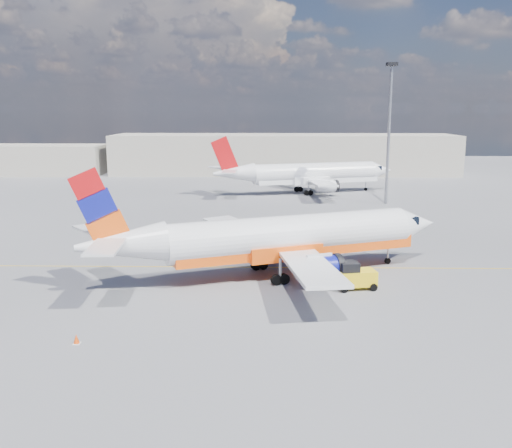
{
  "coord_description": "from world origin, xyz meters",
  "views": [
    {
      "loc": [
        1.7,
        -43.81,
        13.26
      ],
      "look_at": [
        0.7,
        4.29,
        3.5
      ],
      "focal_mm": 40.0,
      "sensor_mm": 36.0,
      "label": 1
    }
  ],
  "objects_px": {
    "main_jet": "(280,238)",
    "traffic_cone": "(76,339)",
    "second_jet": "(309,174)",
    "gse_tug": "(354,276)"
  },
  "relations": [
    {
      "from": "gse_tug",
      "to": "main_jet",
      "type": "bearing_deg",
      "value": 138.43
    },
    {
      "from": "second_jet",
      "to": "gse_tug",
      "type": "bearing_deg",
      "value": -107.7
    },
    {
      "from": "main_jet",
      "to": "traffic_cone",
      "type": "height_order",
      "value": "main_jet"
    },
    {
      "from": "main_jet",
      "to": "second_jet",
      "type": "distance_m",
      "value": 46.15
    },
    {
      "from": "main_jet",
      "to": "traffic_cone",
      "type": "bearing_deg",
      "value": -152.61
    },
    {
      "from": "traffic_cone",
      "to": "second_jet",
      "type": "bearing_deg",
      "value": 73.69
    },
    {
      "from": "second_jet",
      "to": "gse_tug",
      "type": "relative_size",
      "value": 9.57
    },
    {
      "from": "main_jet",
      "to": "second_jet",
      "type": "bearing_deg",
      "value": 61.26
    },
    {
      "from": "main_jet",
      "to": "traffic_cone",
      "type": "distance_m",
      "value": 18.49
    },
    {
      "from": "second_jet",
      "to": "main_jet",
      "type": "bearing_deg",
      "value": -114.58
    }
  ]
}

